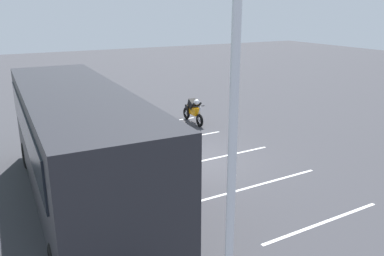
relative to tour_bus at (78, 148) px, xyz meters
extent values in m
plane|color=#38383D|center=(1.36, -4.17, -1.64)|extent=(80.00, 80.00, 0.00)
cube|color=#26262B|center=(-0.01, 0.00, 0.21)|extent=(9.58, 2.76, 2.80)
cube|color=black|center=(4.70, -0.13, 0.77)|extent=(0.12, 2.10, 1.23)
cube|color=black|center=(-0.04, -1.27, 0.77)|extent=(7.99, 0.26, 1.01)
cube|color=black|center=(0.03, 1.27, 0.77)|extent=(7.99, 0.26, 1.01)
cube|color=orange|center=(-0.04, -1.26, -0.35)|extent=(8.37, 0.26, 0.28)
cube|color=black|center=(-0.01, 0.00, -1.42)|extent=(8.82, 2.54, 0.45)
torus|color=black|center=(3.29, -1.22, -1.14)|extent=(1.01, 0.35, 1.00)
torus|color=black|center=(3.35, 1.04, -1.14)|extent=(1.01, 0.35, 1.00)
torus|color=black|center=(-3.37, -1.04, -1.14)|extent=(1.01, 0.35, 1.00)
cylinder|color=black|center=(-0.56, -2.78, -1.16)|extent=(0.14, 0.14, 0.80)
cube|color=black|center=(-0.57, -2.82, -1.59)|extent=(0.14, 0.27, 0.10)
cylinder|color=black|center=(-0.72, -2.76, -1.16)|extent=(0.14, 0.14, 0.80)
cube|color=black|center=(-0.73, -2.80, -1.59)|extent=(0.14, 0.27, 0.10)
cube|color=navy|center=(-0.64, -2.77, -0.43)|extent=(0.42, 0.33, 0.66)
cylinder|color=navy|center=(-0.40, -2.80, -0.41)|extent=(0.10, 0.10, 0.63)
sphere|color=tan|center=(-0.40, -2.80, -0.73)|extent=(0.10, 0.10, 0.09)
cylinder|color=navy|center=(-0.88, -2.74, -0.41)|extent=(0.10, 0.10, 0.63)
sphere|color=tan|center=(-0.88, -2.74, -0.73)|extent=(0.10, 0.10, 0.09)
sphere|color=tan|center=(-0.64, -2.77, 0.04)|extent=(0.27, 0.27, 0.24)
cylinder|color=black|center=(0.20, -2.79, -1.19)|extent=(0.14, 0.14, 0.75)
cube|color=black|center=(0.20, -2.83, -1.59)|extent=(0.15, 0.28, 0.10)
cylinder|color=black|center=(0.04, -2.82, -1.19)|extent=(0.14, 0.14, 0.75)
cube|color=black|center=(0.05, -2.86, -1.59)|extent=(0.15, 0.28, 0.10)
cube|color=black|center=(0.12, -2.80, -0.50)|extent=(0.43, 0.36, 0.62)
cylinder|color=black|center=(0.35, -2.75, -0.49)|extent=(0.11, 0.11, 0.59)
sphere|color=tan|center=(0.35, -2.75, -0.78)|extent=(0.11, 0.11, 0.09)
cylinder|color=black|center=(-0.12, -2.86, -0.49)|extent=(0.11, 0.11, 0.59)
sphere|color=tan|center=(-0.12, -2.86, -0.78)|extent=(0.11, 0.11, 0.09)
sphere|color=tan|center=(0.12, -2.80, -0.06)|extent=(0.27, 0.27, 0.22)
cylinder|color=black|center=(1.39, -3.00, -1.17)|extent=(0.14, 0.14, 0.77)
cube|color=black|center=(1.39, -3.04, -1.59)|extent=(0.15, 0.28, 0.10)
cylinder|color=black|center=(1.24, -2.97, -1.17)|extent=(0.14, 0.14, 0.77)
cube|color=black|center=(1.23, -3.00, -1.59)|extent=(0.15, 0.28, 0.10)
cube|color=black|center=(1.32, -2.98, -0.47)|extent=(0.43, 0.35, 0.64)
cylinder|color=black|center=(1.55, -3.03, -0.45)|extent=(0.11, 0.11, 0.61)
sphere|color=tan|center=(1.55, -3.03, -0.76)|extent=(0.11, 0.11, 0.09)
cylinder|color=black|center=(1.08, -2.93, -0.45)|extent=(0.11, 0.11, 0.61)
sphere|color=tan|center=(1.08, -2.93, -0.76)|extent=(0.11, 0.11, 0.09)
sphere|color=tan|center=(1.32, -2.98, -0.01)|extent=(0.27, 0.27, 0.23)
torus|color=black|center=(-0.62, -2.03, -1.34)|extent=(0.60, 0.14, 0.60)
cylinder|color=silver|center=(-0.62, -2.03, -1.34)|extent=(0.12, 0.10, 0.12)
torus|color=black|center=(-2.07, -2.01, -1.34)|extent=(0.60, 0.14, 0.60)
cylinder|color=silver|center=(-2.07, -2.01, -1.34)|extent=(0.12, 0.12, 0.12)
cylinder|color=silver|center=(-0.67, -2.02, -0.99)|extent=(0.31, 0.06, 0.67)
cube|color=red|center=(-1.27, -2.02, -1.01)|extent=(0.84, 0.29, 0.36)
cube|color=black|center=(-1.75, -2.01, -0.96)|extent=(0.52, 0.23, 0.20)
cylinder|color=silver|center=(-1.63, -1.87, -1.22)|extent=(0.45, 0.09, 0.08)
cylinder|color=black|center=(-0.72, -2.02, -0.69)|extent=(0.04, 0.58, 0.04)
torus|color=black|center=(2.65, -2.22, -1.34)|extent=(0.61, 0.26, 0.60)
cylinder|color=silver|center=(2.65, -2.22, -1.34)|extent=(0.14, 0.12, 0.12)
torus|color=black|center=(1.24, -1.89, -1.34)|extent=(0.61, 0.26, 0.60)
cylinder|color=silver|center=(1.24, -1.89, -1.34)|extent=(0.14, 0.14, 0.12)
cylinder|color=silver|center=(2.60, -2.21, -0.99)|extent=(0.32, 0.13, 0.67)
cube|color=#0C19B2|center=(2.01, -2.07, -1.01)|extent=(0.88, 0.46, 0.36)
cube|color=black|center=(1.55, -1.96, -0.96)|extent=(0.56, 0.33, 0.20)
cylinder|color=silver|center=(1.69, -1.85, -1.22)|extent=(0.46, 0.18, 0.08)
cylinder|color=black|center=(2.55, -2.20, -0.69)|extent=(0.17, 0.57, 0.04)
torus|color=black|center=(4.90, -6.53, -1.34)|extent=(0.61, 0.16, 0.60)
cylinder|color=silver|center=(4.90, -6.53, -1.34)|extent=(0.12, 0.11, 0.12)
torus|color=black|center=(6.35, -6.60, -1.34)|extent=(0.61, 0.16, 0.60)
cylinder|color=silver|center=(6.35, -6.60, -1.34)|extent=(0.13, 0.13, 0.12)
cylinder|color=silver|center=(4.95, -6.54, -0.99)|extent=(0.32, 0.07, 0.67)
cube|color=orange|center=(5.55, -6.57, -1.01)|extent=(0.85, 0.32, 0.36)
cube|color=black|center=(6.03, -6.59, -0.96)|extent=(0.53, 0.24, 0.20)
cylinder|color=silver|center=(5.90, -6.72, -1.22)|extent=(0.45, 0.10, 0.08)
cylinder|color=black|center=(5.00, -6.54, -0.69)|extent=(0.06, 0.58, 0.04)
cube|color=black|center=(5.62, -6.57, -0.72)|extent=(0.57, 0.37, 0.51)
sphere|color=white|center=(5.22, -6.55, -0.54)|extent=(0.27, 0.27, 0.26)
cylinder|color=black|center=(5.34, -6.38, -0.72)|extent=(0.42, 0.11, 0.33)
cylinder|color=black|center=(5.80, -6.40, -1.04)|extent=(0.10, 0.10, 0.40)
cylinder|color=black|center=(5.32, -6.73, -0.72)|extent=(0.42, 0.11, 0.33)
cylinder|color=black|center=(5.79, -6.76, -1.04)|extent=(0.10, 0.10, 0.40)
cylinder|color=silver|center=(-7.66, 0.21, 1.52)|extent=(0.08, 0.08, 6.32)
cube|color=white|center=(-4.03, -5.17, -1.64)|extent=(0.23, 4.03, 0.01)
cube|color=white|center=(-1.43, -5.17, -1.64)|extent=(0.24, 4.46, 0.01)
cube|color=white|center=(1.16, -5.17, -1.64)|extent=(0.25, 4.58, 0.01)
cube|color=white|center=(3.76, -5.17, -1.64)|extent=(0.21, 3.51, 0.01)
cube|color=white|center=(6.35, -5.17, -1.64)|extent=(0.22, 3.79, 0.01)
camera|label=1|loc=(-10.32, 2.04, 3.64)|focal=36.89mm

